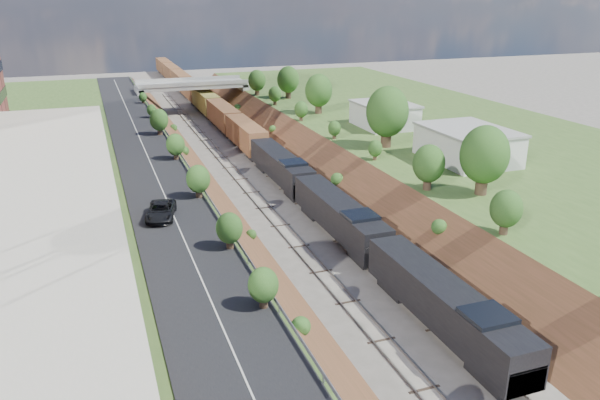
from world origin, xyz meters
The scene contains 15 objects.
platform_right centered at (33.00, 60.00, 2.50)m, with size 44.00×180.00×5.00m, color #3E5B25.
embankment_left centered at (-11.00, 60.00, 0.00)m, with size 7.07×180.00×7.07m, color brown.
embankment_right centered at (11.00, 60.00, 0.00)m, with size 7.07×180.00×7.07m, color brown.
rail_left_track centered at (-2.60, 60.00, 0.09)m, with size 1.58×180.00×0.18m, color gray.
rail_right_track centered at (2.60, 60.00, 0.09)m, with size 1.58×180.00×0.18m, color gray.
road centered at (-15.50, 60.00, 5.05)m, with size 8.00×180.00×0.10m, color black.
guardrail centered at (-11.40, 59.80, 5.55)m, with size 0.10×171.00×0.70m.
commercial_building centered at (-28.00, 38.00, 8.51)m, with size 14.30×62.30×7.00m.
overpass centered at (0.00, 122.00, 4.92)m, with size 24.50×8.30×7.40m.
white_building_near centered at (23.50, 52.00, 7.00)m, with size 9.00×12.00×4.00m, color silver.
white_building_far centered at (23.00, 74.00, 6.80)m, with size 8.00×10.00×3.60m, color silver.
tree_right_large centered at (17.00, 40.00, 9.38)m, with size 5.25×5.25×7.61m.
tree_left_crest centered at (-11.80, 20.00, 7.04)m, with size 2.45×2.45×3.55m.
freight_train centered at (2.60, 109.95, 2.77)m, with size 3.29×184.52×4.85m.
suv centered at (-16.70, 44.24, 5.86)m, with size 2.53×5.48×1.52m, color black.
Camera 1 is at (-22.02, -9.94, 25.74)m, focal length 35.00 mm.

